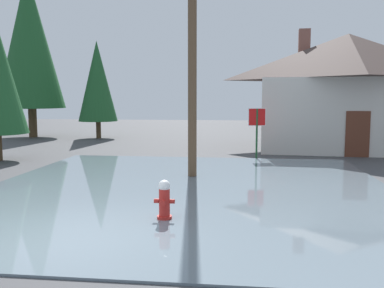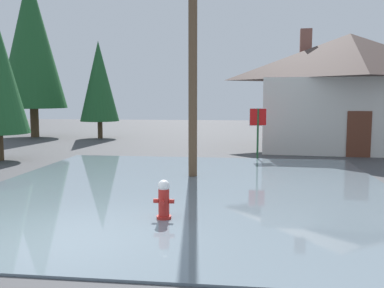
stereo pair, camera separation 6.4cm
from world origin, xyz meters
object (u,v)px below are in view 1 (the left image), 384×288
at_px(utility_pole, 192,21).
at_px(pine_tree_short_left, 29,40).
at_px(pine_tree_mid_left, 97,81).
at_px(fire_hydrant, 164,201).
at_px(house, 346,89).
at_px(stop_sign_far, 257,123).

bearing_deg(utility_pole, pine_tree_short_left, 133.65).
distance_m(utility_pole, pine_tree_mid_left, 14.31).
bearing_deg(pine_tree_short_left, fire_hydrant, -55.66).
xyz_separation_m(utility_pole, house, (6.82, 8.66, -2.00)).
bearing_deg(utility_pole, fire_hydrant, -90.34).
bearing_deg(pine_tree_short_left, pine_tree_mid_left, -3.21).
height_order(utility_pole, pine_tree_mid_left, utility_pole).
bearing_deg(fire_hydrant, utility_pole, 89.66).
distance_m(house, pine_tree_mid_left, 14.64).
height_order(utility_pole, stop_sign_far, utility_pole).
relative_size(utility_pole, stop_sign_far, 4.49).
bearing_deg(stop_sign_far, utility_pole, -117.24).
height_order(fire_hydrant, stop_sign_far, stop_sign_far).
height_order(stop_sign_far, house, house).
xyz_separation_m(utility_pole, stop_sign_far, (2.22, 4.32, -3.46)).
bearing_deg(fire_hydrant, stop_sign_far, 76.25).
relative_size(house, pine_tree_mid_left, 1.55).
relative_size(stop_sign_far, house, 0.23).
distance_m(fire_hydrant, stop_sign_far, 9.53).
bearing_deg(stop_sign_far, fire_hydrant, -103.75).
xyz_separation_m(house, pine_tree_mid_left, (-14.19, 3.52, 0.59)).
xyz_separation_m(fire_hydrant, pine_tree_mid_left, (-7.34, 17.06, 3.14)).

